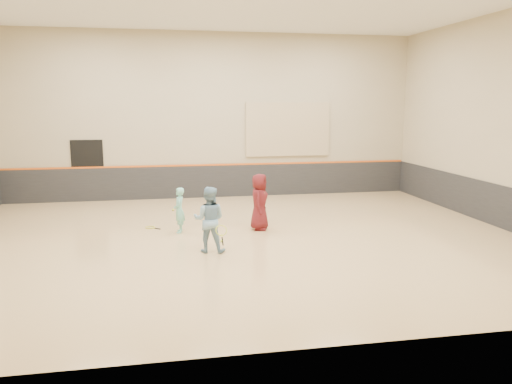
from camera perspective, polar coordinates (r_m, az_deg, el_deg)
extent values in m
cube|color=tan|center=(13.02, -2.12, -5.81)|extent=(15.00, 12.00, 0.20)
cube|color=tan|center=(18.50, -4.91, 8.62)|extent=(15.00, 0.02, 6.00)
cube|color=tan|center=(6.65, 5.27, 6.01)|extent=(15.00, 0.02, 6.00)
cube|color=tan|center=(15.50, 26.69, 7.31)|extent=(0.02, 12.00, 6.00)
cube|color=#232326|center=(18.68, -4.78, 1.24)|extent=(14.90, 0.04, 1.20)
cube|color=#232326|center=(15.74, 25.88, -1.42)|extent=(0.04, 11.90, 1.20)
cube|color=#D85914|center=(18.58, -4.81, 3.12)|extent=(14.90, 0.03, 0.06)
cube|color=tan|center=(18.94, 3.66, 7.16)|extent=(3.20, 0.08, 2.00)
cube|color=black|center=(18.73, -18.66, 2.31)|extent=(1.10, 0.05, 2.20)
imported|color=#7FDCC8|center=(13.67, -8.76, -2.06)|extent=(0.32, 0.47, 1.23)
imported|color=#7EA7C3|center=(11.76, -5.37, -3.15)|extent=(0.89, 0.77, 1.56)
imported|color=#5A1519|center=(13.79, 0.39, -1.13)|extent=(0.72, 0.88, 1.57)
sphere|color=#CFF037|center=(12.71, -3.93, -5.59)|extent=(0.07, 0.07, 0.07)
sphere|color=gold|center=(13.59, 0.87, -0.19)|extent=(0.07, 0.07, 0.07)
sphere|color=gold|center=(16.52, -9.44, -2.03)|extent=(0.07, 0.07, 0.07)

